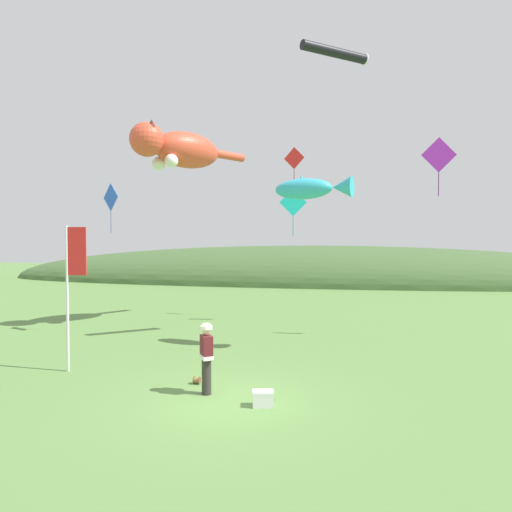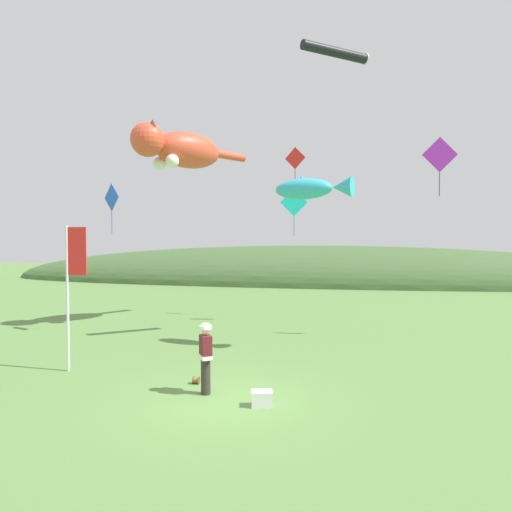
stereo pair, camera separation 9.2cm
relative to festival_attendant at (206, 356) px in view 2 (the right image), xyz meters
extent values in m
plane|color=#5B8442|center=(0.56, -0.33, -0.95)|extent=(120.00, 120.00, 0.00)
ellipsoid|color=#426033|center=(0.56, 32.13, -0.95)|extent=(62.03, 13.38, 6.81)
cylinder|color=#332D28|center=(0.00, 0.00, -0.51)|extent=(0.24, 0.24, 0.88)
cube|color=#59191E|center=(0.00, 0.00, 0.23)|extent=(0.42, 0.47, 0.60)
cube|color=white|center=(0.00, 0.00, -0.01)|extent=(0.45, 0.49, 0.10)
sphere|color=beige|center=(0.00, 0.00, 0.64)|extent=(0.20, 0.20, 0.20)
cylinder|color=silver|center=(0.00, 0.00, 0.73)|extent=(0.30, 0.30, 0.09)
cylinder|color=silver|center=(0.00, 0.00, 0.79)|extent=(0.20, 0.20, 0.07)
cylinder|color=olive|center=(-0.50, 0.74, -0.85)|extent=(0.15, 0.15, 0.15)
cylinder|color=brown|center=(-0.57, 0.74, -0.85)|extent=(0.02, 0.20, 0.20)
cylinder|color=brown|center=(-0.42, 0.74, -0.85)|extent=(0.01, 0.20, 0.20)
cube|color=white|center=(1.53, -0.55, -0.80)|extent=(0.54, 0.41, 0.30)
cube|color=white|center=(1.53, -0.55, -0.62)|extent=(0.55, 0.42, 0.06)
cylinder|color=silver|center=(-4.59, 1.17, 1.19)|extent=(0.08, 0.08, 4.29)
cube|color=red|center=(-4.27, 1.17, 2.58)|extent=(0.60, 0.03, 1.40)
ellipsoid|color=#E04C33|center=(-3.72, 9.18, 7.03)|extent=(3.39, 3.82, 1.62)
ellipsoid|color=white|center=(-3.81, 9.05, 6.74)|extent=(2.05, 2.38, 0.89)
sphere|color=#E04C33|center=(-4.90, 7.44, 7.19)|extent=(1.46, 1.46, 1.46)
cone|color=#4E1A11|center=(-4.57, 7.22, 7.72)|extent=(0.72, 0.72, 0.49)
cone|color=#4E1A11|center=(-5.23, 7.67, 7.72)|extent=(0.72, 0.72, 0.49)
sphere|color=white|center=(-3.98, 7.92, 6.34)|extent=(0.58, 0.58, 0.58)
sphere|color=white|center=(-4.79, 8.47, 6.34)|extent=(0.58, 0.58, 0.58)
cylinder|color=#E04C33|center=(-2.26, 11.33, 7.11)|extent=(1.32, 1.69, 0.39)
ellipsoid|color=#33B2CC|center=(1.95, 5.23, 4.70)|extent=(2.21, 1.24, 0.73)
cone|color=#33B2CC|center=(3.29, 4.91, 4.70)|extent=(0.83, 0.87, 0.73)
cone|color=#33B2CC|center=(1.89, 5.24, 5.01)|extent=(0.41, 0.41, 0.34)
sphere|color=black|center=(1.35, 5.63, 4.76)|extent=(0.17, 0.17, 0.17)
cylinder|color=black|center=(2.98, 6.35, 9.80)|extent=(2.44, 2.05, 0.36)
torus|color=white|center=(4.09, 7.24, 9.80)|extent=(0.32, 0.38, 0.44)
cube|color=#19BFBF|center=(1.05, 10.18, 4.66)|extent=(1.24, 0.34, 1.28)
cylinder|color=black|center=(1.05, 10.19, 4.66)|extent=(0.84, 0.23, 0.02)
cube|color=#118585|center=(1.05, 10.18, 3.57)|extent=(0.03, 0.02, 0.90)
cube|color=blue|center=(-5.99, 6.35, 4.66)|extent=(0.96, 0.63, 1.14)
cylinder|color=black|center=(-5.99, 6.36, 4.66)|extent=(0.65, 0.43, 0.02)
cube|color=#1A3E97|center=(-5.99, 6.35, 3.64)|extent=(0.03, 0.02, 0.90)
cube|color=purple|center=(6.88, 7.54, 6.14)|extent=(1.32, 0.19, 1.33)
cylinder|color=black|center=(6.88, 7.55, 6.14)|extent=(0.89, 0.14, 0.02)
cube|color=#6B1A7C|center=(6.88, 7.54, 5.03)|extent=(0.03, 0.01, 0.90)
cube|color=red|center=(0.96, 11.43, 6.91)|extent=(1.03, 0.32, 1.07)
cylinder|color=black|center=(0.96, 11.44, 6.91)|extent=(0.69, 0.22, 0.02)
cube|color=maroon|center=(0.96, 11.43, 5.93)|extent=(0.03, 0.02, 0.90)
camera|label=1|loc=(3.33, -10.84, 2.88)|focal=32.00mm
camera|label=2|loc=(3.42, -10.82, 2.88)|focal=32.00mm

